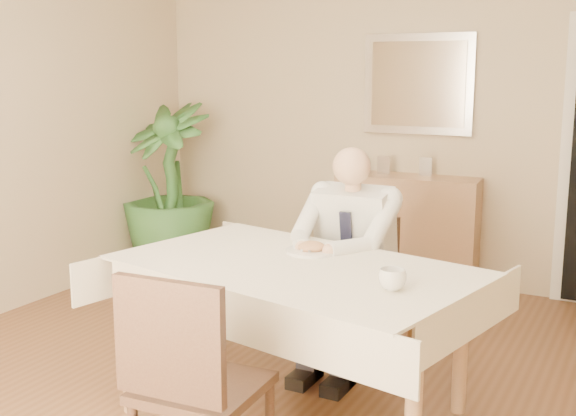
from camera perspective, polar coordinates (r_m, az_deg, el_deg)
The scene contains 16 objects.
room at distance 3.42m, azimuth -2.72°, elevation 4.78°, with size 5.00×5.02×2.60m.
mirror at distance 5.67m, azimuth 10.21°, elevation 9.61°, with size 0.86×0.04×0.76m.
dining_table at distance 3.46m, azimuth 0.52°, elevation -5.81°, with size 1.92×1.37×0.75m.
chair_far at distance 4.29m, azimuth 5.85°, elevation -5.48°, with size 0.44×0.44×0.82m.
chair_near at distance 2.79m, azimuth -7.82°, elevation -13.13°, with size 0.47×0.47×0.94m.
seated_man at distance 3.98m, azimuth 4.41°, elevation -3.28°, with size 0.48×0.72×1.24m.
plate at distance 3.65m, azimuth 1.85°, elevation -3.41°, with size 0.26×0.26×0.02m, color white.
food at distance 3.65m, azimuth 1.86°, elevation -3.08°, with size 0.14×0.14×0.06m, color #936540.
knife at distance 3.58m, azimuth 2.01°, elevation -3.43°, with size 0.01×0.01×0.13m, color silver.
fork at distance 3.61m, azimuth 0.87°, elevation -3.29°, with size 0.01×0.01×0.13m, color silver.
coffee_mug at distance 3.07m, azimuth 8.24°, elevation -5.61°, with size 0.12×0.12×0.09m, color white.
sideboard at distance 5.66m, azimuth 9.38°, elevation -1.81°, with size 1.08×0.37×0.86m, color #A47951.
photo_frame_left at distance 5.76m, azimuth 5.58°, elevation 3.57°, with size 0.10×0.02×0.14m, color silver.
photo_frame_center at distance 5.65m, azimuth 7.57°, elevation 3.38°, with size 0.10×0.02×0.14m, color silver.
photo_frame_right at distance 5.62m, azimuth 10.83°, elevation 3.24°, with size 0.10×0.02×0.14m, color silver.
potted_palm at distance 6.14m, azimuth -9.49°, elevation 1.71°, with size 0.78×0.78×1.39m, color #2D5E27.
Camera 1 is at (1.71, -2.93, 1.67)m, focal length 45.00 mm.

